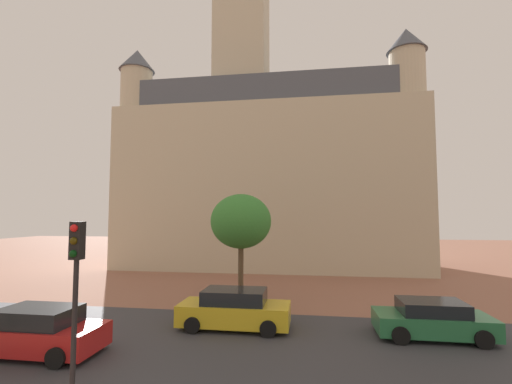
{
  "coord_description": "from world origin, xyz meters",
  "views": [
    {
      "loc": [
        2.34,
        -3.62,
        4.62
      ],
      "look_at": [
        0.26,
        10.24,
        5.59
      ],
      "focal_mm": 24.44,
      "sensor_mm": 36.0,
      "label": 1
    }
  ],
  "objects_px": {
    "car_red": "(38,332)",
    "traffic_light_pole": "(75,278)",
    "car_green": "(432,320)",
    "car_yellow": "(235,309)"
  },
  "relations": [
    {
      "from": "car_green",
      "to": "car_red",
      "type": "height_order",
      "value": "car_red"
    },
    {
      "from": "car_green",
      "to": "car_red",
      "type": "xyz_separation_m",
      "value": [
        -13.69,
        -3.66,
        0.06
      ]
    },
    {
      "from": "car_green",
      "to": "car_yellow",
      "type": "xyz_separation_m",
      "value": [
        -7.7,
        0.0,
        0.08
      ]
    },
    {
      "from": "car_yellow",
      "to": "traffic_light_pole",
      "type": "relative_size",
      "value": 1.02
    },
    {
      "from": "car_red",
      "to": "traffic_light_pole",
      "type": "height_order",
      "value": "traffic_light_pole"
    },
    {
      "from": "car_yellow",
      "to": "car_red",
      "type": "xyz_separation_m",
      "value": [
        -5.99,
        -3.66,
        -0.02
      ]
    },
    {
      "from": "car_yellow",
      "to": "traffic_light_pole",
      "type": "bearing_deg",
      "value": -109.48
    },
    {
      "from": "car_green",
      "to": "traffic_light_pole",
      "type": "distance_m",
      "value": 12.44
    },
    {
      "from": "car_red",
      "to": "traffic_light_pole",
      "type": "distance_m",
      "value": 5.34
    },
    {
      "from": "car_green",
      "to": "car_yellow",
      "type": "height_order",
      "value": "car_yellow"
    }
  ]
}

